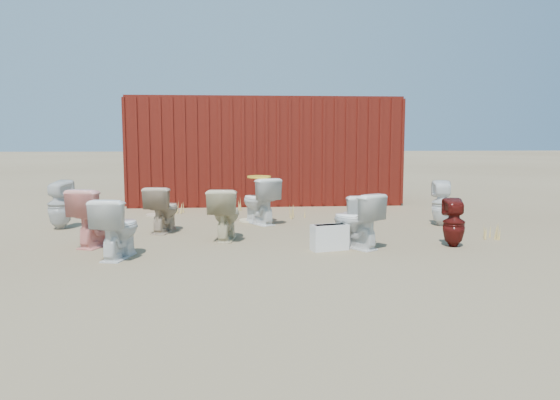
{
  "coord_description": "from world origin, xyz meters",
  "views": [
    {
      "loc": [
        -0.72,
        -7.77,
        1.53
      ],
      "look_at": [
        0.0,
        0.6,
        0.55
      ],
      "focal_mm": 35.0,
      "sensor_mm": 36.0,
      "label": 1
    }
  ],
  "objects": [
    {
      "name": "toilet_front_a",
      "position": [
        -2.18,
        -0.85,
        0.38
      ],
      "size": [
        0.59,
        0.83,
        0.77
      ],
      "primitive_type": "imported",
      "rotation": [
        0.0,
        0.0,
        2.91
      ],
      "color": "white",
      "rests_on": "ground"
    },
    {
      "name": "shipping_container",
      "position": [
        0.0,
        5.2,
        1.2
      ],
      "size": [
        6.0,
        2.4,
        2.4
      ],
      "primitive_type": "cube",
      "color": "#52120D",
      "rests_on": "ground"
    },
    {
      "name": "weed_clump_e",
      "position": [
        1.78,
        3.5,
        0.14
      ],
      "size": [
        0.34,
        0.34,
        0.28
      ],
      "primitive_type": "cone",
      "color": "tan",
      "rests_on": "ground"
    },
    {
      "name": "toilet_front_maroon",
      "position": [
        2.34,
        -0.51,
        0.34
      ],
      "size": [
        0.34,
        0.35,
        0.67
      ],
      "primitive_type": "imported",
      "rotation": [
        0.0,
        0.0,
        3.01
      ],
      "color": "#54110E",
      "rests_on": "ground"
    },
    {
      "name": "weed_clump_d",
      "position": [
        -0.71,
        3.5,
        0.15
      ],
      "size": [
        0.3,
        0.3,
        0.3
      ],
      "primitive_type": "cone",
      "color": "tan",
      "rests_on": "ground"
    },
    {
      "name": "loose_lid_far",
      "position": [
        -0.44,
        2.05,
        0.01
      ],
      "size": [
        0.43,
        0.52,
        0.02
      ],
      "primitive_type": "ellipsoid",
      "rotation": [
        0.0,
        0.0,
        0.16
      ],
      "color": "beige",
      "rests_on": "ground"
    },
    {
      "name": "toilet_front_c",
      "position": [
        1.03,
        -0.1,
        0.35
      ],
      "size": [
        0.43,
        0.71,
        0.71
      ],
      "primitive_type": "imported",
      "rotation": [
        0.0,
        0.0,
        3.19
      ],
      "color": "white",
      "rests_on": "ground"
    },
    {
      "name": "toilet_back_a",
      "position": [
        -3.6,
        1.46,
        0.41
      ],
      "size": [
        0.49,
        0.5,
        0.81
      ],
      "primitive_type": "imported",
      "rotation": [
        0.0,
        0.0,
        2.68
      ],
      "color": "silver",
      "rests_on": "ground"
    },
    {
      "name": "toilet_front_pink",
      "position": [
        -2.63,
        -0.02,
        0.41
      ],
      "size": [
        0.72,
        0.92,
        0.82
      ],
      "primitive_type": "imported",
      "rotation": [
        0.0,
        0.0,
        2.77
      ],
      "color": "#FA9B90",
      "rests_on": "ground"
    },
    {
      "name": "toilet_back_beige_left",
      "position": [
        -0.85,
        0.26,
        0.39
      ],
      "size": [
        0.54,
        0.82,
        0.77
      ],
      "primitive_type": "imported",
      "rotation": [
        0.0,
        0.0,
        2.99
      ],
      "color": "beige",
      "rests_on": "ground"
    },
    {
      "name": "weed_clump_c",
      "position": [
        1.94,
        3.12,
        0.15
      ],
      "size": [
        0.36,
        0.36,
        0.3
      ],
      "primitive_type": "cone",
      "color": "tan",
      "rests_on": "ground"
    },
    {
      "name": "yellow_lid",
      "position": [
        -0.27,
        1.73,
        0.83
      ],
      "size": [
        0.41,
        0.52,
        0.02
      ],
      "primitive_type": "ellipsoid",
      "color": "yellow",
      "rests_on": "toilet_back_yellowlid"
    },
    {
      "name": "loose_lid_near",
      "position": [
        -2.23,
        2.9,
        0.01
      ],
      "size": [
        0.55,
        0.61,
        0.02
      ],
      "primitive_type": "ellipsoid",
      "rotation": [
        0.0,
        0.0,
        0.42
      ],
      "color": "tan",
      "rests_on": "ground"
    },
    {
      "name": "loose_tank",
      "position": [
        0.57,
        -0.6,
        0.17
      ],
      "size": [
        0.53,
        0.32,
        0.35
      ],
      "primitive_type": "cube",
      "rotation": [
        0.0,
        0.0,
        0.26
      ],
      "color": "silver",
      "rests_on": "ground"
    },
    {
      "name": "weed_clump_a",
      "position": [
        -1.83,
        3.23,
        0.13
      ],
      "size": [
        0.36,
        0.36,
        0.27
      ],
      "primitive_type": "cone",
      "color": "tan",
      "rests_on": "ground"
    },
    {
      "name": "toilet_back_beige_right",
      "position": [
        -1.85,
        1.02,
        0.37
      ],
      "size": [
        0.58,
        0.81,
        0.74
      ],
      "primitive_type": "imported",
      "rotation": [
        0.0,
        0.0,
        2.89
      ],
      "color": "#C2AB8E",
      "rests_on": "ground"
    },
    {
      "name": "weed_clump_f",
      "position": [
        3.12,
        0.04,
        0.12
      ],
      "size": [
        0.28,
        0.28,
        0.25
      ],
      "primitive_type": "cone",
      "color": "tan",
      "rests_on": "ground"
    },
    {
      "name": "toilet_back_yellowlid",
      "position": [
        -0.27,
        1.73,
        0.41
      ],
      "size": [
        0.78,
        0.92,
        0.82
      ],
      "primitive_type": "imported",
      "rotation": [
        0.0,
        0.0,
        3.63
      ],
      "color": "white",
      "rests_on": "ground"
    },
    {
      "name": "ground",
      "position": [
        0.0,
        0.0,
        0.0
      ],
      "size": [
        100.0,
        100.0,
        0.0
      ],
      "primitive_type": "plane",
      "color": "brown",
      "rests_on": "ground"
    },
    {
      "name": "weed_clump_b",
      "position": [
        0.47,
        2.33,
        0.13
      ],
      "size": [
        0.32,
        0.32,
        0.26
      ],
      "primitive_type": "cone",
      "color": "tan",
      "rests_on": "ground"
    },
    {
      "name": "toilet_front_e",
      "position": [
        0.96,
        -0.48,
        0.38
      ],
      "size": [
        0.77,
        0.86,
        0.77
      ],
      "primitive_type": "imported",
      "rotation": [
        0.0,
        0.0,
        3.73
      ],
      "color": "white",
      "rests_on": "ground"
    },
    {
      "name": "toilet_back_e",
      "position": [
        2.86,
        1.27,
        0.39
      ],
      "size": [
        0.42,
        0.42,
        0.77
      ],
      "primitive_type": "imported",
      "rotation": [
        0.0,
        0.0,
        2.93
      ],
      "color": "white",
      "rests_on": "ground"
    }
  ]
}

